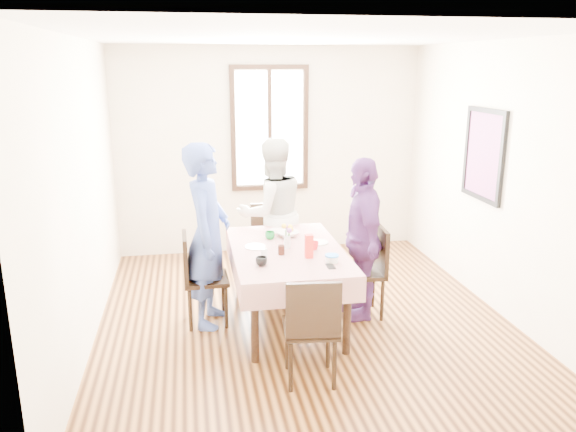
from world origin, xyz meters
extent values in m
plane|color=black|center=(0.00, 0.00, 0.00)|extent=(4.50, 4.50, 0.00)
plane|color=beige|center=(0.00, 2.25, 1.35)|extent=(4.00, 0.00, 4.00)
plane|color=beige|center=(2.00, 0.00, 1.35)|extent=(0.00, 4.50, 4.50)
cube|color=black|center=(0.00, 2.23, 1.65)|extent=(1.02, 0.06, 1.62)
cube|color=white|center=(0.00, 2.24, 1.65)|extent=(0.90, 0.02, 1.50)
cube|color=red|center=(1.98, 0.30, 1.55)|extent=(0.04, 0.76, 0.96)
cube|color=black|center=(-0.18, -0.06, 0.38)|extent=(0.92, 1.53, 0.75)
cube|color=#5C0406|center=(-0.18, -0.06, 0.76)|extent=(1.04, 1.65, 0.01)
cube|color=black|center=(-0.95, 0.08, 0.46)|extent=(0.43, 0.43, 0.91)
cube|color=black|center=(0.59, -0.01, 0.46)|extent=(0.45, 0.45, 0.91)
cube|color=black|center=(-0.18, 0.99, 0.46)|extent=(0.43, 0.43, 0.91)
cube|color=black|center=(-0.18, -1.11, 0.46)|extent=(0.46, 0.46, 0.91)
imported|color=#364991|center=(-0.93, 0.08, 0.89)|extent=(0.56, 0.73, 1.78)
imported|color=beige|center=(-0.18, 0.97, 0.85)|extent=(0.96, 0.83, 1.69)
imported|color=#502865|center=(0.57, -0.01, 0.81)|extent=(0.48, 0.98, 1.62)
imported|color=black|center=(-0.48, -0.48, 0.80)|extent=(0.13, 0.13, 0.08)
imported|color=red|center=(0.08, -0.13, 0.80)|extent=(0.11, 0.11, 0.08)
imported|color=#0C7226|center=(-0.29, 0.27, 0.80)|extent=(0.14, 0.14, 0.08)
imported|color=white|center=(-0.11, 0.33, 0.79)|extent=(0.28, 0.28, 0.05)
cube|color=red|center=(-0.02, -0.34, 0.87)|extent=(0.07, 0.07, 0.22)
cylinder|color=white|center=(0.15, -0.50, 0.79)|extent=(0.12, 0.12, 0.06)
cylinder|color=black|center=(-0.26, -0.21, 0.81)|extent=(0.06, 0.06, 0.09)
cylinder|color=silver|center=(-0.43, -0.27, 0.81)|extent=(0.06, 0.06, 0.09)
cube|color=black|center=(0.11, -0.61, 0.77)|extent=(0.07, 0.13, 0.01)
cylinder|color=silver|center=(-0.17, -0.03, 0.82)|extent=(0.06, 0.06, 0.12)
cylinder|color=white|center=(-0.47, 0.04, 0.77)|extent=(0.20, 0.20, 0.01)
cylinder|color=white|center=(0.16, 0.06, 0.77)|extent=(0.20, 0.20, 0.01)
cylinder|color=white|center=(-0.17, 0.53, 0.77)|extent=(0.20, 0.20, 0.01)
cylinder|color=blue|center=(0.15, -0.50, 0.83)|extent=(0.12, 0.12, 0.01)
camera|label=1|loc=(-1.07, -5.07, 2.47)|focal=35.06mm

